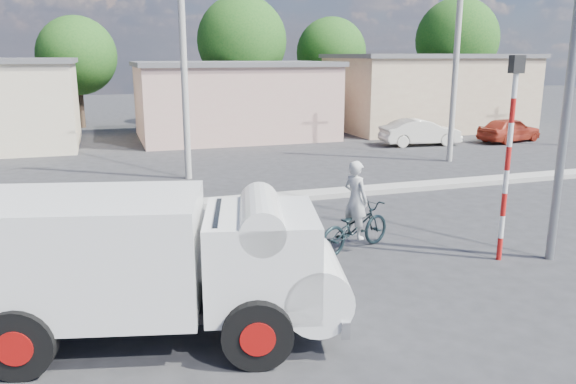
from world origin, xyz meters
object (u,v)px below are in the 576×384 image
object	(u,v)px
car_cream	(420,132)
streetlight	(570,24)
bicycle	(355,227)
truck	(161,261)
cyclist	(355,212)
traffic_pole	(510,142)
car_red	(509,130)

from	to	relation	value
car_cream	streetlight	bearing A→B (deg)	163.68
car_cream	bicycle	bearing A→B (deg)	149.09
truck	cyclist	size ratio (longest dim) A/B	3.32
truck	traffic_pole	distance (m)	7.56
bicycle	cyclist	xyz separation A→B (m)	(0.00, 0.00, 0.34)
truck	traffic_pole	bearing A→B (deg)	23.48
streetlight	traffic_pole	bearing A→B (deg)	162.27
car_cream	traffic_pole	size ratio (longest dim) A/B	0.90
car_cream	car_red	world-z (taller)	car_cream
car_red	bicycle	bearing A→B (deg)	117.23
car_cream	car_red	xyz separation A→B (m)	(4.97, -0.45, -0.02)
cyclist	streetlight	size ratio (longest dim) A/B	0.20
bicycle	car_red	xyz separation A→B (m)	(14.63, 12.70, 0.07)
traffic_pole	streetlight	bearing A→B (deg)	-17.73
truck	bicycle	distance (m)	5.44
cyclist	truck	bearing A→B (deg)	99.75
cyclist	streetlight	bearing A→B (deg)	-138.80
streetlight	car_red	bearing A→B (deg)	53.07
traffic_pole	streetlight	world-z (taller)	streetlight
car_red	cyclist	bearing A→B (deg)	117.23
cyclist	car_red	world-z (taller)	cyclist
truck	car_cream	size ratio (longest dim) A/B	1.50
cyclist	car_cream	size ratio (longest dim) A/B	0.45
bicycle	cyclist	world-z (taller)	cyclist
cyclist	car_cream	world-z (taller)	cyclist
car_cream	traffic_pole	xyz separation A→B (m)	(-6.93, -14.72, 1.94)
car_red	truck	bearing A→B (deg)	115.19
truck	traffic_pole	size ratio (longest dim) A/B	1.36
cyclist	car_cream	bearing A→B (deg)	-58.16
cyclist	car_cream	xyz separation A→B (m)	(9.67, 13.15, -0.24)
bicycle	streetlight	size ratio (longest dim) A/B	0.24
truck	car_red	world-z (taller)	truck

